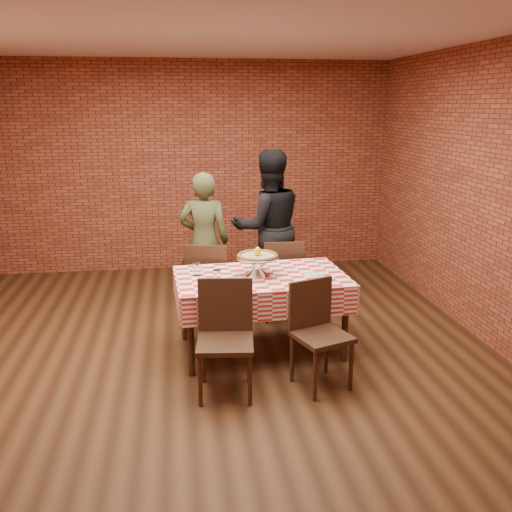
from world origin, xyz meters
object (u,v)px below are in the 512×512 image
condiment_caddy (257,259)px  chair_near_left (225,341)px  table (261,314)px  pizza (258,256)px  water_glass_left (217,276)px  chair_far_left (210,282)px  diner_olive (204,241)px  chair_far_right (281,278)px  diner_black (268,227)px  water_glass_right (197,269)px  chair_near_right (322,337)px  pizza_stand (258,266)px

condiment_caddy → chair_near_left: 1.22m
table → pizza: pizza is taller
pizza → water_glass_left: size_ratio=3.31×
chair_far_left → diner_olive: size_ratio=0.58×
table → chair_far_right: (0.35, 0.82, 0.08)m
diner_black → chair_near_left: bearing=64.6°
water_glass_right → pizza: bearing=-9.4°
diner_olive → diner_black: 0.78m
water_glass_left → chair_near_left: bearing=-88.9°
condiment_caddy → chair_near_right: 1.21m
table → diner_olive: diner_olive is taller
chair_near_right → chair_near_left: bearing=161.3°
condiment_caddy → chair_far_left: (-0.44, 0.46, -0.37)m
chair_far_right → diner_olive: (-0.82, 0.47, 0.34)m
condiment_caddy → water_glass_right: bearing=-158.9°
diner_olive → pizza_stand: bearing=117.6°
chair_near_left → diner_black: bearing=78.5°
chair_near_left → chair_near_right: bearing=7.4°
chair_far_left → chair_far_right: chair_far_left is taller
pizza_stand → diner_olive: diner_olive is taller
chair_near_right → pizza_stand: bearing=99.1°
water_glass_right → chair_near_right: 1.37m
chair_far_right → diner_black: 0.73m
chair_near_right → diner_black: size_ratio=0.49×
chair_near_left → diner_black: size_ratio=0.51×
table → chair_near_left: size_ratio=1.68×
condiment_caddy → diner_olive: bearing=117.6°
condiment_caddy → diner_olive: 1.10m
water_glass_right → condiment_caddy: condiment_caddy is taller
table → diner_black: size_ratio=0.87×
chair_far_right → diner_black: bearing=-82.0°
diner_black → water_glass_right: bearing=48.0°
table → chair_near_left: bearing=-117.6°
pizza → pizza_stand: bearing=0.0°
water_glass_right → table: bearing=-9.5°
pizza_stand → pizza: (0.00, 0.00, 0.10)m
water_glass_right → chair_near_right: size_ratio=0.13×
water_glass_left → water_glass_right: 0.30m
pizza_stand → chair_near_right: bearing=-61.4°
diner_olive → diner_black: (0.76, 0.09, 0.11)m
water_glass_right → diner_olive: (0.13, 1.20, -0.02)m
water_glass_right → diner_olive: bearing=83.8°
chair_near_right → chair_far_left: bearing=98.8°
chair_near_left → chair_near_right: chair_near_left is taller
pizza → water_glass_left: bearing=-158.4°
pizza_stand → water_glass_left: size_ratio=3.53×
water_glass_right → chair_far_left: chair_far_left is taller
chair_near_left → chair_near_right: 0.80m
diner_olive → diner_black: diner_black is taller
water_glass_left → diner_olive: size_ratio=0.07×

